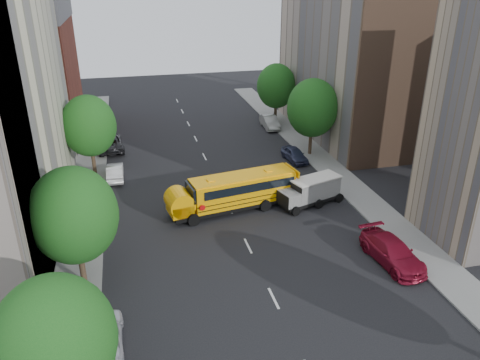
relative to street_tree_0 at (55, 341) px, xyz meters
name	(u,v)px	position (x,y,z in m)	size (l,w,h in m)	color
ground	(241,232)	(11.00, 14.00, -4.64)	(120.00, 120.00, 0.00)	black
sidewalk_left	(85,218)	(-0.50, 19.00, -4.58)	(3.00, 80.00, 0.12)	slate
sidewalk_right	(352,188)	(22.50, 19.00, -4.58)	(3.00, 80.00, 0.12)	slate
lane_markings	(215,179)	(11.00, 24.00, -4.64)	(0.15, 64.00, 0.01)	silver
building_left_redbrick	(29,80)	(-7.00, 42.00, 1.86)	(10.00, 15.00, 13.00)	maroon
building_right_far	(353,57)	(29.00, 34.00, 4.36)	(10.00, 22.00, 18.00)	tan
building_right_sidewall	(406,76)	(29.00, 23.00, 4.36)	(10.10, 0.30, 18.00)	brown
street_tree_0	(55,341)	(0.00, 0.00, 0.00)	(4.80, 4.80, 7.41)	#38281C
street_tree_1	(74,215)	(0.00, 10.00, 0.31)	(5.12, 5.12, 7.90)	#38281C
street_tree_2	(89,126)	(0.00, 28.00, 0.19)	(4.99, 4.99, 7.71)	#38281C
street_tree_4	(313,108)	(22.00, 28.00, 0.43)	(5.25, 5.25, 8.10)	#38281C
street_tree_5	(276,86)	(22.00, 40.00, 0.06)	(4.86, 4.86, 7.51)	#38281C
school_bus	(233,191)	(11.27, 17.70, -2.97)	(10.89, 4.13, 3.00)	black
safari_truck	(311,191)	(17.73, 17.12, -3.43)	(5.67, 3.37, 2.30)	black
parked_car_0	(106,336)	(1.40, 4.29, -3.90)	(1.75, 4.35, 1.48)	silver
parked_car_1	(115,172)	(1.91, 26.41, -3.94)	(1.49, 4.27, 1.41)	silver
parked_car_2	(110,143)	(1.40, 34.58, -3.84)	(2.65, 5.74, 1.59)	black
parked_car_3	(392,252)	(19.80, 7.75, -3.84)	(2.25, 5.54, 1.61)	maroon
parked_car_4	(295,154)	(19.80, 26.67, -3.95)	(1.64, 4.08, 1.39)	#2D3250
parked_car_5	(270,122)	(20.60, 37.89, -3.87)	(1.63, 4.67, 1.54)	gray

